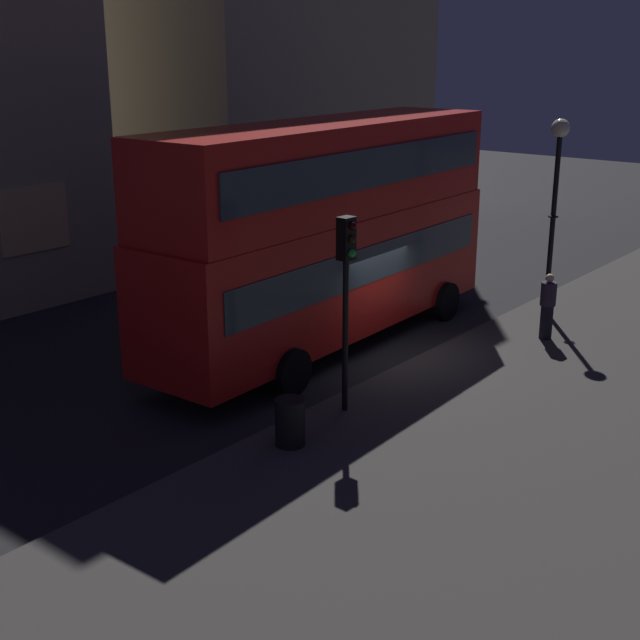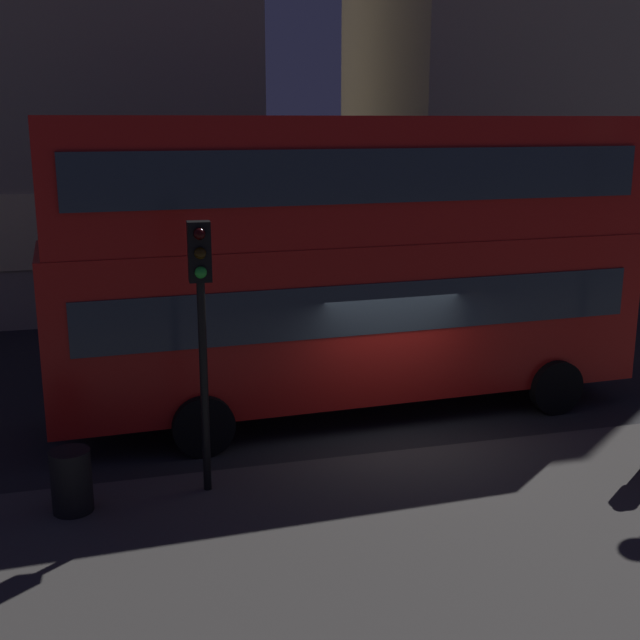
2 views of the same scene
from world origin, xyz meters
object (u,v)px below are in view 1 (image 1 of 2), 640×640
double_decker_bus (327,224)px  litter_bin (290,422)px  street_lamp (557,174)px  traffic_light_near_kerb (347,274)px  pedestrian (548,306)px

double_decker_bus → litter_bin: (-5.07, -3.20, -2.55)m
street_lamp → litter_bin: bearing=-179.9°
double_decker_bus → litter_bin: bearing=-150.0°
double_decker_bus → traffic_light_near_kerb: 4.35m
double_decker_bus → street_lamp: 6.74m
pedestrian → litter_bin: (-8.78, 0.99, -0.41)m
street_lamp → litter_bin: (-10.94, -0.02, -3.41)m
double_decker_bus → litter_bin: size_ratio=12.35×
street_lamp → pedestrian: street_lamp is taller
double_decker_bus → street_lamp: (5.87, -3.19, 0.86)m
double_decker_bus → litter_bin: 6.51m
street_lamp → litter_bin: 11.46m
pedestrian → litter_bin: 8.85m
street_lamp → litter_bin: street_lamp is taller
double_decker_bus → pedestrian: 6.00m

